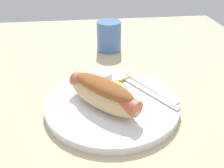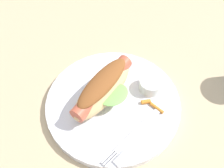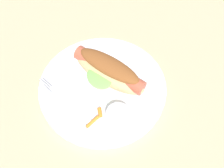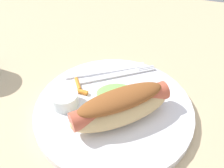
{
  "view_description": "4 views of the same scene",
  "coord_description": "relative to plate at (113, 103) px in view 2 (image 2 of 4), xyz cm",
  "views": [
    {
      "loc": [
        -44.71,
        8.16,
        31.07
      ],
      "look_at": [
        -2.45,
        2.93,
        6.09
      ],
      "focal_mm": 42.01,
      "sensor_mm": 36.0,
      "label": 1
    },
    {
      "loc": [
        -8.87,
        -24.95,
        45.7
      ],
      "look_at": [
        -1.46,
        3.71,
        6.18
      ],
      "focal_mm": 42.3,
      "sensor_mm": 36.0,
      "label": 2
    },
    {
      "loc": [
        31.81,
        -3.51,
        53.95
      ],
      "look_at": [
        -0.13,
        4.52,
        3.68
      ],
      "focal_mm": 47.65,
      "sensor_mm": 36.0,
      "label": 3
    },
    {
      "loc": [
        -9.62,
        34.11,
        36.98
      ],
      "look_at": [
        -0.83,
        1.57,
        5.88
      ],
      "focal_mm": 45.68,
      "sensor_mm": 36.0,
      "label": 4
    }
  ],
  "objects": [
    {
      "name": "carrot_garnish",
      "position": [
        7.02,
        -2.93,
        1.17
      ],
      "size": [
        3.64,
        3.84,
        0.82
      ],
      "color": "orange",
      "rests_on": "plate"
    },
    {
      "name": "fork",
      "position": [
        1.94,
        -7.98,
        1.0
      ],
      "size": [
        13.79,
        9.06,
        0.4
      ],
      "rotation": [
        0.0,
        0.0,
        3.69
      ],
      "color": "silver",
      "rests_on": "plate"
    },
    {
      "name": "plate",
      "position": [
        0.0,
        0.0,
        0.0
      ],
      "size": [
        26.82,
        26.82,
        1.6
      ],
      "primitive_type": "cylinder",
      "color": "white",
      "rests_on": "ground_plane"
    },
    {
      "name": "sauce_ramekin",
      "position": [
        8.25,
        1.22,
        2.01
      ],
      "size": [
        4.71,
        4.71,
        2.43
      ],
      "primitive_type": "cylinder",
      "color": "white",
      "rests_on": "plate"
    },
    {
      "name": "hot_dog",
      "position": [
        -1.54,
        1.78,
        3.68
      ],
      "size": [
        16.46,
        15.27,
        5.66
      ],
      "rotation": [
        0.0,
        0.0,
        3.85
      ],
      "color": "#DBB77A",
      "rests_on": "plate"
    },
    {
      "name": "knife",
      "position": [
        3.96,
        -8.86,
        0.98
      ],
      "size": [
        14.33,
        8.63,
        0.36
      ],
      "primitive_type": "cube",
      "rotation": [
        0.0,
        0.0,
        3.64
      ],
      "color": "silver",
      "rests_on": "plate"
    },
    {
      "name": "ground_plane",
      "position": [
        1.48,
        -2.81,
        -1.7
      ],
      "size": [
        120.0,
        90.0,
        1.8
      ],
      "primitive_type": "cube",
      "color": "tan"
    }
  ]
}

